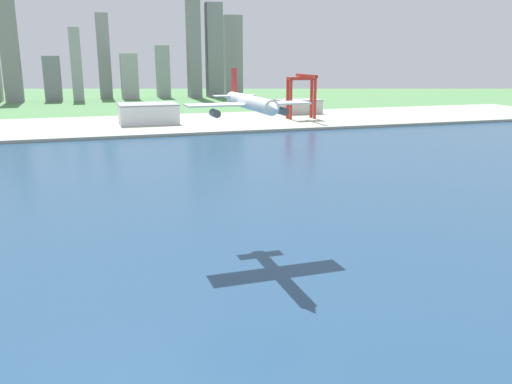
{
  "coord_description": "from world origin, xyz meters",
  "views": [
    {
      "loc": [
        -53.44,
        20.87,
        58.9
      ],
      "look_at": [
        -10.92,
        155.68,
        22.72
      ],
      "focal_mm": 37.23,
      "sensor_mm": 36.0,
      "label": 1
    }
  ],
  "objects_px": {
    "port_crane_red": "(302,86)",
    "warehouse_main": "(148,113)",
    "warehouse_annex": "(298,106)",
    "airplane_landing": "(251,103)"
  },
  "relations": [
    {
      "from": "warehouse_annex",
      "to": "airplane_landing",
      "type": "bearing_deg",
      "value": -114.14
    },
    {
      "from": "warehouse_main",
      "to": "warehouse_annex",
      "type": "height_order",
      "value": "warehouse_main"
    },
    {
      "from": "port_crane_red",
      "to": "warehouse_main",
      "type": "xyz_separation_m",
      "value": [
        -140.09,
        10.8,
        -21.32
      ]
    },
    {
      "from": "warehouse_main",
      "to": "warehouse_annex",
      "type": "bearing_deg",
      "value": 13.09
    },
    {
      "from": "airplane_landing",
      "to": "port_crane_red",
      "type": "relative_size",
      "value": 0.95
    },
    {
      "from": "port_crane_red",
      "to": "warehouse_main",
      "type": "height_order",
      "value": "port_crane_red"
    },
    {
      "from": "warehouse_annex",
      "to": "warehouse_main",
      "type": "bearing_deg",
      "value": -166.91
    },
    {
      "from": "port_crane_red",
      "to": "warehouse_main",
      "type": "relative_size",
      "value": 0.9
    },
    {
      "from": "port_crane_red",
      "to": "warehouse_main",
      "type": "distance_m",
      "value": 142.12
    },
    {
      "from": "warehouse_annex",
      "to": "port_crane_red",
      "type": "bearing_deg",
      "value": -108.04
    }
  ]
}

